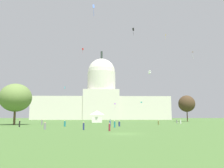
{
  "coord_description": "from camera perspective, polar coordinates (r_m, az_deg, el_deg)",
  "views": [
    {
      "loc": [
        -3.01,
        -36.83,
        2.61
      ],
      "look_at": [
        1.61,
        96.4,
        21.15
      ],
      "focal_mm": 37.69,
      "sensor_mm": 36.0,
      "label": 1
    }
  ],
  "objects": [
    {
      "name": "kite_cyan_low",
      "position": [
        101.76,
        -11.35,
        -0.89
      ],
      "size": [
        0.26,
        0.77,
        1.17
      ],
      "rotation": [
        0.0,
        0.0,
        3.78
      ],
      "color": "#33BCDB"
    },
    {
      "name": "person_olive_mid_right",
      "position": [
        78.37,
        11.2,
        -9.19
      ],
      "size": [
        0.43,
        0.43,
        1.47
      ],
      "rotation": [
        0.0,
        0.0,
        4.66
      ],
      "color": "olive",
      "rests_on": "ground_plane"
    },
    {
      "name": "kite_white_mid",
      "position": [
        94.93,
        9.09,
        2.87
      ],
      "size": [
        1.25,
        1.23,
        1.25
      ],
      "rotation": [
        0.0,
        0.0,
        0.93
      ],
      "color": "white"
    },
    {
      "name": "person_teal_edge_east",
      "position": [
        57.71,
        0.65,
        -9.74
      ],
      "size": [
        0.56,
        0.56,
        1.7
      ],
      "rotation": [
        0.0,
        0.0,
        0.8
      ],
      "color": "#1E757A",
      "rests_on": "ground_plane"
    },
    {
      "name": "person_maroon_mid_left",
      "position": [
        43.6,
        -0.62,
        -10.44
      ],
      "size": [
        0.47,
        0.47,
        1.5
      ],
      "rotation": [
        0.0,
        0.0,
        0.56
      ],
      "color": "maroon",
      "rests_on": "ground_plane"
    },
    {
      "name": "kite_pink_mid",
      "position": [
        115.95,
        19.23,
        7.12
      ],
      "size": [
        1.2,
        1.89,
        3.13
      ],
      "rotation": [
        0.0,
        0.0,
        1.35
      ],
      "color": "pink"
    },
    {
      "name": "kite_black_high",
      "position": [
        120.36,
        5.18,
        12.95
      ],
      "size": [
        0.95,
        0.51,
        3.93
      ],
      "rotation": [
        0.0,
        0.0,
        5.32
      ],
      "color": "black"
    },
    {
      "name": "person_navy_front_right",
      "position": [
        63.99,
        1.77,
        -9.66
      ],
      "size": [
        0.61,
        0.61,
        1.49
      ],
      "rotation": [
        0.0,
        0.0,
        4.23
      ],
      "color": "navy",
      "rests_on": "ground_plane"
    },
    {
      "name": "person_denim_near_tent",
      "position": [
        66.98,
        -0.48,
        -9.49
      ],
      "size": [
        0.47,
        0.47,
        1.69
      ],
      "rotation": [
        0.0,
        0.0,
        0.07
      ],
      "color": "#3D5684",
      "rests_on": "ground_plane"
    },
    {
      "name": "kite_violet_low",
      "position": [
        174.82,
        0.73,
        -4.97
      ],
      "size": [
        0.88,
        0.86,
        4.45
      ],
      "rotation": [
        0.0,
        0.0,
        5.03
      ],
      "color": "purple"
    },
    {
      "name": "person_navy_back_right",
      "position": [
        47.29,
        -6.9,
        -10.13
      ],
      "size": [
        0.44,
        0.44,
        1.58
      ],
      "rotation": [
        0.0,
        0.0,
        1.05
      ],
      "color": "navy",
      "rests_on": "ground_plane"
    },
    {
      "name": "kite_blue_high",
      "position": [
        89.66,
        -4.5,
        18.0
      ],
      "size": [
        0.71,
        0.46,
        4.47
      ],
      "rotation": [
        0.0,
        0.0,
        5.72
      ],
      "color": "blue"
    },
    {
      "name": "kite_lime_mid",
      "position": [
        140.14,
        0.05,
        3.82
      ],
      "size": [
        1.21,
        0.89,
        3.55
      ],
      "rotation": [
        0.0,
        0.0,
        6.12
      ],
      "color": "#8CD133"
    },
    {
      "name": "capitol_building",
      "position": [
        206.14,
        -2.6,
        -3.8
      ],
      "size": [
        116.58,
        25.81,
        60.84
      ],
      "color": "beige",
      "rests_on": "ground_plane"
    },
    {
      "name": "event_tent",
      "position": [
        105.3,
        -3.66,
        -7.88
      ],
      "size": [
        4.72,
        5.01,
        5.27
      ],
      "rotation": [
        0.0,
        0.0,
        0.02
      ],
      "color": "white",
      "rests_on": "ground_plane"
    },
    {
      "name": "person_teal_near_tree_east",
      "position": [
        64.07,
        -11.38,
        -9.44
      ],
      "size": [
        0.61,
        0.61,
        1.62
      ],
      "rotation": [
        0.0,
        0.0,
        3.63
      ],
      "color": "#1E757A",
      "rests_on": "ground_plane"
    },
    {
      "name": "ground_plane",
      "position": [
        37.04,
        2.74,
        -11.95
      ],
      "size": [
        800.0,
        800.0,
        0.0
      ],
      "primitive_type": "plane",
      "color": "#42662D"
    },
    {
      "name": "kite_gold_high",
      "position": [
        161.52,
        12.87,
        11.47
      ],
      "size": [
        0.47,
        0.91,
        3.44
      ],
      "rotation": [
        0.0,
        0.0,
        0.84
      ],
      "color": "gold"
    },
    {
      "name": "person_grey_back_left",
      "position": [
        77.76,
        -16.66,
        -8.95
      ],
      "size": [
        0.6,
        0.6,
        1.7
      ],
      "rotation": [
        0.0,
        0.0,
        1.21
      ],
      "color": "gray",
      "rests_on": "ground_plane"
    },
    {
      "name": "person_grey_front_center",
      "position": [
        50.56,
        -15.97,
        -9.81
      ],
      "size": [
        0.48,
        0.48,
        1.51
      ],
      "rotation": [
        0.0,
        0.0,
        4.78
      ],
      "color": "gray",
      "rests_on": "ground_plane"
    },
    {
      "name": "kite_turquoise_low",
      "position": [
        179.46,
        7.14,
        -4.41
      ],
      "size": [
        1.33,
        1.32,
        0.98
      ],
      "rotation": [
        0.0,
        0.0,
        4.16
      ],
      "color": "teal"
    },
    {
      "name": "person_black_deep_crowd",
      "position": [
        64.44,
        -21.52,
        -8.95
      ],
      "size": [
        0.46,
        0.46,
        1.78
      ],
      "rotation": [
        0.0,
        0.0,
        2.39
      ],
      "color": "black",
      "rests_on": "ground_plane"
    },
    {
      "name": "tree_west_mid",
      "position": [
        82.07,
        -22.35,
        -3.09
      ],
      "size": [
        14.34,
        14.61,
        13.21
      ],
      "color": "brown",
      "rests_on": "ground_plane"
    },
    {
      "name": "tree_east_far",
      "position": [
        131.77,
        17.67,
        -4.57
      ],
      "size": [
        9.97,
        8.94,
        13.85
      ],
      "color": "#42301E",
      "rests_on": "ground_plane"
    },
    {
      "name": "kite_red_high",
      "position": [
        143.97,
        -7.09,
        8.4
      ],
      "size": [
        1.15,
        1.14,
        2.78
      ],
      "rotation": [
        0.0,
        0.0,
        2.27
      ],
      "color": "red"
    },
    {
      "name": "person_grey_near_tree_west",
      "position": [
        98.94,
        15.44,
        -8.77
      ],
      "size": [
        0.56,
        0.56,
        1.46
      ],
      "rotation": [
        0.0,
        0.0,
        2.73
      ],
      "color": "gray",
      "rests_on": "ground_plane"
    },
    {
      "name": "person_teal_lawn_far_left",
      "position": [
        89.51,
        -0.42,
        -9.07
      ],
      "size": [
        0.47,
        0.47,
        1.75
      ],
      "rotation": [
        0.0,
        0.0,
        3.36
      ],
      "color": "#1E757A",
      "rests_on": "ground_plane"
    },
    {
      "name": "person_white_front_left",
      "position": [
        91.3,
        16.3,
        -8.78
      ],
      "size": [
        0.58,
        0.58,
        1.63
      ],
      "rotation": [
        0.0,
        0.0,
        0.77
      ],
      "color": "silver",
      "rests_on": "ground_plane"
    }
  ]
}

